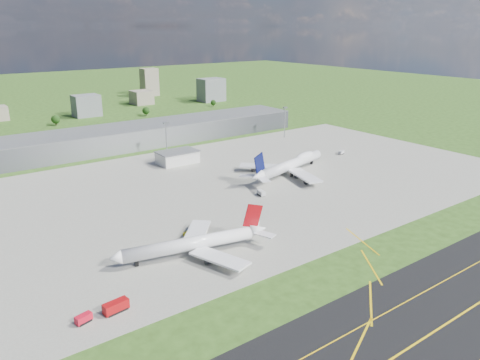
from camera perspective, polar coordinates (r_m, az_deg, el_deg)
ground at (r=361.64m, az=-12.85°, el=3.54°), size 1400.00×1400.00×0.00m
taxiway at (r=175.00m, az=25.70°, el=-14.32°), size 1400.00×60.00×0.06m
apron at (r=273.40m, az=-1.49°, el=-0.75°), size 360.00×190.00×0.08m
terminal at (r=373.37m, az=-13.87°, el=5.10°), size 300.00×42.00×15.00m
ops_building at (r=321.20m, az=-7.63°, el=2.74°), size 26.00×16.00×8.00m
mast_center at (r=330.80m, az=-9.00°, el=5.57°), size 3.50×2.00×25.90m
mast_east at (r=392.29m, az=5.49°, el=7.69°), size 3.50×2.00×25.90m
airliner_red_twin at (r=192.68m, az=-5.50°, el=-7.72°), size 66.26×50.91×18.32m
airliner_blue_quad at (r=297.85m, az=6.24°, el=1.88°), size 76.48×58.91×20.27m
fire_truck at (r=163.14m, az=-14.89°, el=-14.72°), size 8.78×4.25×3.72m
crash_tender at (r=161.03m, az=-18.52°, el=-15.76°), size 5.72×3.59×2.83m
tug_yellow at (r=210.91m, az=-6.46°, el=-6.56°), size 4.08×3.40×1.77m
van_white_near at (r=258.00m, az=2.60°, el=-1.61°), size 3.50×6.08×2.87m
van_white_far at (r=349.26m, az=12.25°, el=3.29°), size 5.59×3.73×2.63m
bldg_c at (r=513.48m, az=-18.22°, el=8.60°), size 26.00×20.00×22.00m
bldg_ce at (r=579.55m, az=-11.92°, el=9.82°), size 22.00×24.00×16.00m
bldg_e at (r=590.62m, az=-3.53°, el=10.91°), size 30.00×22.00×28.00m
bldg_tall_e at (r=649.03m, az=-10.99°, el=11.64°), size 20.00×18.00×36.00m
tree_c at (r=474.84m, az=-21.57°, el=6.89°), size 8.10×8.10×9.90m
tree_e at (r=500.20m, az=-11.39°, el=8.28°), size 7.65×7.65×9.35m
tree_far_e at (r=552.08m, az=-3.27°, el=9.41°), size 6.30×6.30×7.70m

